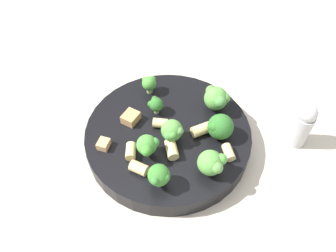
{
  "coord_description": "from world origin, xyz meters",
  "views": [
    {
      "loc": [
        -0.26,
        -0.17,
        0.42
      ],
      "look_at": [
        0.0,
        0.0,
        0.04
      ],
      "focal_mm": 35.0,
      "sensor_mm": 36.0,
      "label": 1
    }
  ],
  "objects_px": {
    "broccoli_floret_5": "(211,163)",
    "chicken_chunk_0": "(131,118)",
    "chicken_chunk_1": "(104,144)",
    "rigatoni_5": "(131,151)",
    "broccoli_floret_0": "(149,83)",
    "broccoli_floret_2": "(150,147)",
    "rigatoni_3": "(229,152)",
    "broccoli_floret_3": "(156,104)",
    "rigatoni_1": "(160,123)",
    "rigatoni_4": "(201,130)",
    "rigatoni_2": "(139,168)",
    "pasta_bowl": "(168,135)",
    "pepper_shaker": "(302,125)",
    "broccoli_floret_4": "(217,98)",
    "broccoli_floret_6": "(159,176)",
    "broccoli_floret_7": "(172,131)",
    "broccoli_floret_1": "(220,127)",
    "rigatoni_0": "(172,149)"
  },
  "relations": [
    {
      "from": "broccoli_floret_2",
      "to": "pepper_shaker",
      "type": "distance_m",
      "value": 0.24
    },
    {
      "from": "rigatoni_2",
      "to": "rigatoni_3",
      "type": "distance_m",
      "value": 0.13
    },
    {
      "from": "broccoli_floret_3",
      "to": "rigatoni_3",
      "type": "distance_m",
      "value": 0.14
    },
    {
      "from": "rigatoni_2",
      "to": "rigatoni_3",
      "type": "relative_size",
      "value": 1.01
    },
    {
      "from": "rigatoni_4",
      "to": "pepper_shaker",
      "type": "relative_size",
      "value": 0.36
    },
    {
      "from": "pasta_bowl",
      "to": "broccoli_floret_3",
      "type": "relative_size",
      "value": 8.82
    },
    {
      "from": "rigatoni_2",
      "to": "chicken_chunk_0",
      "type": "height_order",
      "value": "rigatoni_2"
    },
    {
      "from": "broccoli_floret_4",
      "to": "pepper_shaker",
      "type": "bearing_deg",
      "value": -75.58
    },
    {
      "from": "pasta_bowl",
      "to": "broccoli_floret_3",
      "type": "distance_m",
      "value": 0.05
    },
    {
      "from": "broccoli_floret_3",
      "to": "rigatoni_1",
      "type": "xyz_separation_m",
      "value": [
        -0.02,
        -0.02,
        -0.01
      ]
    },
    {
      "from": "chicken_chunk_1",
      "to": "broccoli_floret_2",
      "type": "bearing_deg",
      "value": -71.22
    },
    {
      "from": "broccoli_floret_5",
      "to": "chicken_chunk_0",
      "type": "xyz_separation_m",
      "value": [
        0.01,
        0.15,
        -0.02
      ]
    },
    {
      "from": "broccoli_floret_4",
      "to": "broccoli_floret_5",
      "type": "bearing_deg",
      "value": -155.28
    },
    {
      "from": "broccoli_floret_0",
      "to": "broccoli_floret_5",
      "type": "xyz_separation_m",
      "value": [
        -0.08,
        -0.16,
        0.0
      ]
    },
    {
      "from": "broccoli_floret_2",
      "to": "rigatoni_4",
      "type": "bearing_deg",
      "value": -27.0
    },
    {
      "from": "pepper_shaker",
      "to": "broccoli_floret_3",
      "type": "bearing_deg",
      "value": 114.2
    },
    {
      "from": "chicken_chunk_1",
      "to": "rigatoni_5",
      "type": "bearing_deg",
      "value": -75.31
    },
    {
      "from": "broccoli_floret_0",
      "to": "rigatoni_3",
      "type": "distance_m",
      "value": 0.18
    },
    {
      "from": "broccoli_floret_6",
      "to": "pepper_shaker",
      "type": "relative_size",
      "value": 0.47
    },
    {
      "from": "chicken_chunk_1",
      "to": "broccoli_floret_7",
      "type": "bearing_deg",
      "value": -50.37
    },
    {
      "from": "broccoli_floret_6",
      "to": "pepper_shaker",
      "type": "bearing_deg",
      "value": -32.38
    },
    {
      "from": "broccoli_floret_2",
      "to": "rigatoni_2",
      "type": "relative_size",
      "value": 1.54
    },
    {
      "from": "chicken_chunk_1",
      "to": "pepper_shaker",
      "type": "distance_m",
      "value": 0.3
    },
    {
      "from": "rigatoni_3",
      "to": "broccoli_floret_5",
      "type": "bearing_deg",
      "value": 168.24
    },
    {
      "from": "broccoli_floret_0",
      "to": "chicken_chunk_0",
      "type": "height_order",
      "value": "broccoli_floret_0"
    },
    {
      "from": "broccoli_floret_5",
      "to": "chicken_chunk_0",
      "type": "distance_m",
      "value": 0.15
    },
    {
      "from": "broccoli_floret_6",
      "to": "rigatoni_3",
      "type": "height_order",
      "value": "broccoli_floret_6"
    },
    {
      "from": "broccoli_floret_0",
      "to": "broccoli_floret_2",
      "type": "relative_size",
      "value": 0.83
    },
    {
      "from": "broccoli_floret_0",
      "to": "rigatoni_1",
      "type": "height_order",
      "value": "broccoli_floret_0"
    },
    {
      "from": "pepper_shaker",
      "to": "chicken_chunk_1",
      "type": "bearing_deg",
      "value": 129.65
    },
    {
      "from": "rigatoni_0",
      "to": "rigatoni_2",
      "type": "bearing_deg",
      "value": 158.05
    },
    {
      "from": "pasta_bowl",
      "to": "rigatoni_2",
      "type": "distance_m",
      "value": 0.09
    },
    {
      "from": "broccoli_floret_2",
      "to": "broccoli_floret_6",
      "type": "relative_size",
      "value": 0.98
    },
    {
      "from": "chicken_chunk_0",
      "to": "chicken_chunk_1",
      "type": "relative_size",
      "value": 1.37
    },
    {
      "from": "pasta_bowl",
      "to": "rigatoni_4",
      "type": "height_order",
      "value": "rigatoni_4"
    },
    {
      "from": "pepper_shaker",
      "to": "pasta_bowl",
      "type": "bearing_deg",
      "value": 123.89
    },
    {
      "from": "broccoli_floret_0",
      "to": "broccoli_floret_2",
      "type": "xyz_separation_m",
      "value": [
        -0.11,
        -0.08,
        0.0
      ]
    },
    {
      "from": "broccoli_floret_5",
      "to": "rigatoni_3",
      "type": "xyz_separation_m",
      "value": [
        0.04,
        -0.01,
        -0.02
      ]
    },
    {
      "from": "chicken_chunk_0",
      "to": "broccoli_floret_6",
      "type": "bearing_deg",
      "value": -124.6
    },
    {
      "from": "broccoli_floret_1",
      "to": "broccoli_floret_5",
      "type": "bearing_deg",
      "value": -162.08
    },
    {
      "from": "broccoli_floret_7",
      "to": "rigatoni_3",
      "type": "relative_size",
      "value": 1.56
    },
    {
      "from": "broccoli_floret_2",
      "to": "pepper_shaker",
      "type": "bearing_deg",
      "value": -44.15
    },
    {
      "from": "broccoli_floret_5",
      "to": "rigatoni_0",
      "type": "relative_size",
      "value": 1.34
    },
    {
      "from": "broccoli_floret_4",
      "to": "broccoli_floret_5",
      "type": "distance_m",
      "value": 0.12
    },
    {
      "from": "rigatoni_3",
      "to": "chicken_chunk_1",
      "type": "height_order",
      "value": "rigatoni_3"
    },
    {
      "from": "broccoli_floret_4",
      "to": "rigatoni_2",
      "type": "bearing_deg",
      "value": 168.93
    },
    {
      "from": "broccoli_floret_4",
      "to": "broccoli_floret_6",
      "type": "bearing_deg",
      "value": -178.69
    },
    {
      "from": "rigatoni_1",
      "to": "chicken_chunk_1",
      "type": "distance_m",
      "value": 0.09
    },
    {
      "from": "broccoli_floret_0",
      "to": "rigatoni_5",
      "type": "xyz_separation_m",
      "value": [
        -0.12,
        -0.05,
        -0.01
      ]
    },
    {
      "from": "broccoli_floret_2",
      "to": "broccoli_floret_7",
      "type": "distance_m",
      "value": 0.04
    }
  ]
}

